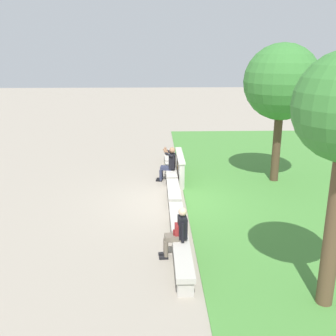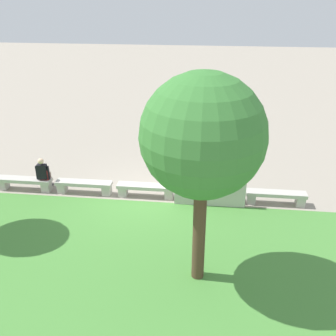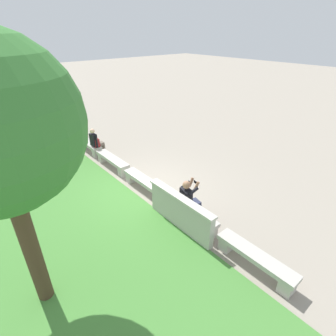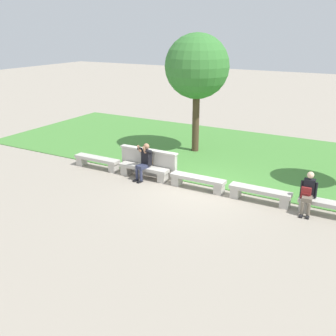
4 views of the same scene
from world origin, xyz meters
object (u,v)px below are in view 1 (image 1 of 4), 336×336
object	(u,v)px
bench_near	(171,173)
bench_mid	(174,193)
person_distant	(178,231)
backpack	(179,232)
tree_left_background	(282,83)
bench_far	(177,220)
bench_end	(183,261)
person_photographer	(169,162)
bench_main	(169,158)

from	to	relation	value
bench_near	bench_mid	world-z (taller)	same
person_distant	backpack	size ratio (longest dim) A/B	2.94
backpack	bench_near	bearing A→B (deg)	179.50
tree_left_background	backpack	bearing A→B (deg)	-35.75
bench_near	backpack	bearing A→B (deg)	-0.50
bench_near	bench_far	distance (m)	4.33
bench_near	backpack	xyz separation A→B (m)	(5.71, -0.05, 0.33)
person_distant	bench_mid	bearing A→B (deg)	178.95
bench_end	person_photographer	xyz separation A→B (m)	(-6.41, -0.08, 0.44)
bench_near	person_photographer	world-z (taller)	person_photographer
bench_main	person_photographer	size ratio (longest dim) A/B	1.48
backpack	person_photographer	bearing A→B (deg)	-179.73
bench_far	tree_left_background	size ratio (longest dim) A/B	0.39
bench_main	bench_end	size ratio (longest dim) A/B	1.00
bench_mid	person_photographer	bearing A→B (deg)	-177.90
person_photographer	backpack	distance (m)	5.63
bench_main	backpack	bearing A→B (deg)	-0.36
backpack	person_distant	bearing A→B (deg)	-17.76
person_distant	tree_left_background	distance (m)	7.46
bench_end	tree_left_background	size ratio (longest dim) A/B	0.39
bench_mid	tree_left_background	xyz separation A→B (m)	(-1.96, 3.91, 3.37)
bench_far	tree_left_background	bearing A→B (deg)	136.48
bench_main	tree_left_background	bearing A→B (deg)	58.79
person_photographer	tree_left_background	world-z (taller)	tree_left_background
person_distant	bench_main	bearing A→B (deg)	179.52
person_distant	tree_left_background	world-z (taller)	tree_left_background
bench_main	bench_near	world-z (taller)	same
bench_far	person_distant	bearing A→B (deg)	-2.64
bench_main	bench_near	bearing A→B (deg)	0.00
bench_near	bench_far	bearing A→B (deg)	0.00
bench_end	backpack	world-z (taller)	backpack
bench_mid	tree_left_background	bearing A→B (deg)	116.57
bench_far	bench_end	xyz separation A→B (m)	(2.16, 0.00, 0.00)
bench_far	person_distant	world-z (taller)	person_distant
bench_main	bench_end	world-z (taller)	same
bench_main	person_photographer	world-z (taller)	person_photographer
backpack	bench_end	bearing A→B (deg)	3.62
bench_far	backpack	distance (m)	1.42
bench_end	backpack	xyz separation A→B (m)	(-0.78, -0.05, 0.33)
bench_mid	person_photographer	xyz separation A→B (m)	(-2.08, -0.08, 0.44)
person_distant	backpack	xyz separation A→B (m)	(-0.05, 0.02, -0.05)
bench_main	person_photographer	distance (m)	2.29
bench_main	backpack	xyz separation A→B (m)	(7.87, -0.05, 0.33)
bench_main	person_distant	distance (m)	7.94
person_photographer	person_distant	world-z (taller)	person_photographer
bench_mid	person_photographer	distance (m)	2.13
bench_end	tree_left_background	bearing A→B (deg)	148.09
bench_near	person_photographer	size ratio (longest dim) A/B	1.48
person_photographer	backpack	xyz separation A→B (m)	(5.63, 0.03, -0.11)
bench_main	bench_far	world-z (taller)	same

